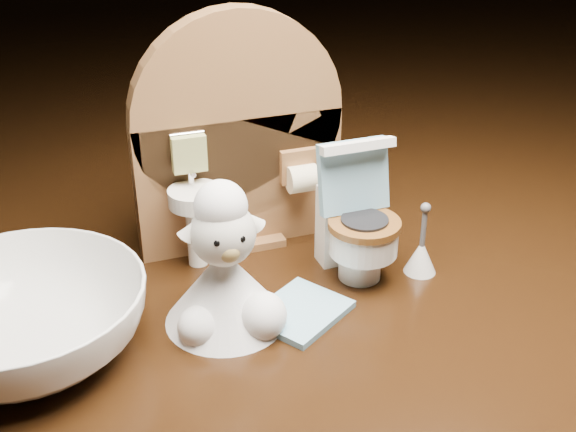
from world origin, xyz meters
The scene contains 6 objects.
backdrop_panel centered at (0.00, 0.06, 0.07)m, with size 0.13×0.05×0.15m.
toy_toilet centered at (0.05, 0.01, 0.03)m, with size 0.04×0.05×0.08m.
bath_mat centered at (0.01, -0.02, 0.00)m, with size 0.05×0.04×0.00m, color #7BB1CA.
toilet_brush centered at (0.09, -0.01, 0.01)m, with size 0.02×0.02×0.05m.
plush_lamb centered at (-0.03, -0.02, 0.03)m, with size 0.07×0.07×0.09m.
ceramic_bowl centered at (-0.13, -0.01, 0.02)m, with size 0.12×0.12×0.04m, color white.
Camera 1 is at (-0.11, -0.33, 0.24)m, focal length 45.00 mm.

